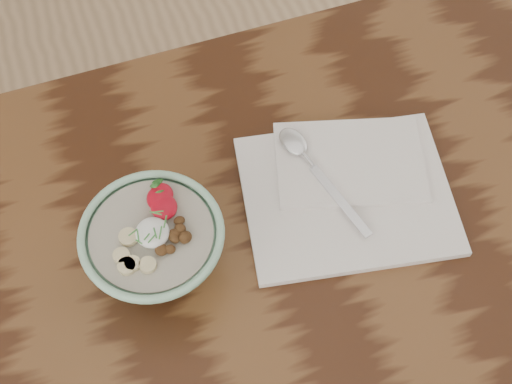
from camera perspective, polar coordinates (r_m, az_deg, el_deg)
table at (r=98.87cm, az=4.63°, el=-10.43°), size 160.00×90.00×75.00cm
breakfast_bowl at (r=87.07cm, az=-8.08°, el=-4.33°), size 17.23×17.23×11.41cm
napkin at (r=96.71cm, az=7.34°, el=0.32°), size 30.94×26.92×1.70cm
spoon at (r=97.13cm, az=3.92°, el=2.90°), size 6.95×19.56×1.03cm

